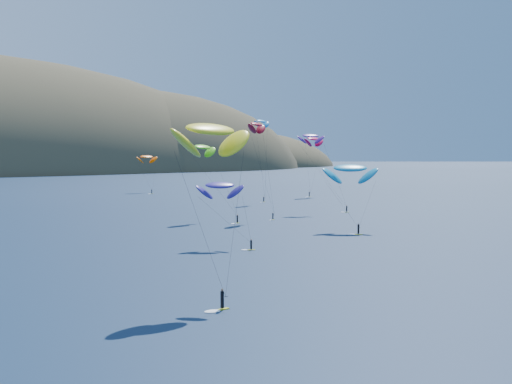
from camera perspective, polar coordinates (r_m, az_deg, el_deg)
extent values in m
ellipsoid|color=#3D3526|center=(628.03, -9.64, 0.97)|extent=(320.00, 220.00, 156.00)
ellipsoid|color=#3D3526|center=(720.80, -2.33, 1.67)|extent=(240.00, 180.00, 84.00)
cube|color=#C8CF17|center=(76.06, -2.72, -9.36)|extent=(1.71, 0.73, 0.09)
cylinder|color=black|center=(75.84, -2.72, -8.60)|extent=(0.39, 0.39, 1.76)
sphere|color=#8C6047|center=(75.63, -2.72, -7.84)|extent=(0.30, 0.30, 0.30)
ellipsoid|color=yellow|center=(81.62, -3.67, 5.04)|extent=(11.02, 6.41, 5.80)
cube|color=#C8CF17|center=(163.04, -1.51, -2.51)|extent=(1.57, 0.96, 0.08)
cylinder|color=black|center=(162.95, -1.51, -2.18)|extent=(0.35, 0.35, 1.62)
sphere|color=#8C6047|center=(162.86, -1.51, -1.85)|extent=(0.27, 0.27, 0.27)
ellipsoid|color=#66E418|center=(170.66, -4.29, 3.62)|extent=(9.06, 6.56, 4.59)
cube|color=#C8CF17|center=(228.15, 0.62, -0.81)|extent=(1.43, 0.94, 0.08)
cylinder|color=black|center=(228.09, 0.63, -0.59)|extent=(0.33, 0.33, 1.49)
sphere|color=#8C6047|center=(228.03, 0.63, -0.38)|extent=(0.25, 0.25, 0.25)
ellipsoid|color=#1481CA|center=(229.87, 0.45, 5.69)|extent=(8.21, 6.23, 4.15)
cube|color=#C8CF17|center=(142.78, 8.19, -3.38)|extent=(1.61, 1.37, 0.09)
cylinder|color=black|center=(142.66, 8.19, -2.97)|extent=(0.39, 0.39, 1.77)
sphere|color=#8C6047|center=(142.55, 8.20, -2.56)|extent=(0.30, 0.30, 0.30)
ellipsoid|color=#0B7EAE|center=(150.79, 7.55, 1.92)|extent=(11.69, 10.53, 6.04)
cube|color=#C8CF17|center=(193.12, 7.27, -1.61)|extent=(1.46, 0.92, 0.08)
cylinder|color=black|center=(193.05, 7.27, -1.35)|extent=(0.33, 0.33, 1.51)
sphere|color=#8C6047|center=(192.98, 7.27, -1.09)|extent=(0.25, 0.25, 0.25)
ellipsoid|color=#571E90|center=(193.37, 4.39, 4.51)|extent=(7.81, 5.79, 3.96)
cube|color=#C8CF17|center=(254.53, 4.28, -0.38)|extent=(1.53, 0.76, 0.08)
cylinder|color=black|center=(254.47, 4.29, -0.18)|extent=(0.34, 0.34, 1.57)
sphere|color=#8C6047|center=(254.41, 4.29, 0.03)|extent=(0.26, 0.26, 0.26)
ellipsoid|color=#E80643|center=(260.30, 4.63, 4.27)|extent=(10.26, 6.52, 5.29)
cube|color=#C8CF17|center=(170.90, 1.36, -2.24)|extent=(1.33, 1.02, 0.07)
cylinder|color=black|center=(170.82, 1.36, -1.96)|extent=(0.31, 0.31, 1.42)
sphere|color=#8C6047|center=(170.75, 1.36, -1.68)|extent=(0.24, 0.24, 0.24)
ellipsoid|color=#A3091B|center=(172.87, 0.04, 5.45)|extent=(8.22, 6.88, 4.18)
cube|color=#C8CF17|center=(119.92, -0.39, -4.65)|extent=(1.42, 0.95, 0.08)
cylinder|color=black|center=(119.81, -0.39, -4.24)|extent=(0.32, 0.32, 1.47)
sphere|color=#8C6047|center=(119.70, -0.39, -3.83)|extent=(0.25, 0.25, 0.25)
ellipsoid|color=navy|center=(123.69, -2.91, 0.55)|extent=(8.64, 6.65, 4.37)
cube|color=#C8CF17|center=(274.70, -8.34, -0.13)|extent=(1.34, 0.42, 0.07)
cylinder|color=black|center=(274.65, -8.34, 0.04)|extent=(0.31, 0.31, 1.42)
sphere|color=#8C6047|center=(274.61, -8.34, 0.21)|extent=(0.24, 0.24, 0.24)
ellipsoid|color=#FF5A00|center=(285.80, -8.74, 2.81)|extent=(8.64, 4.23, 4.76)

